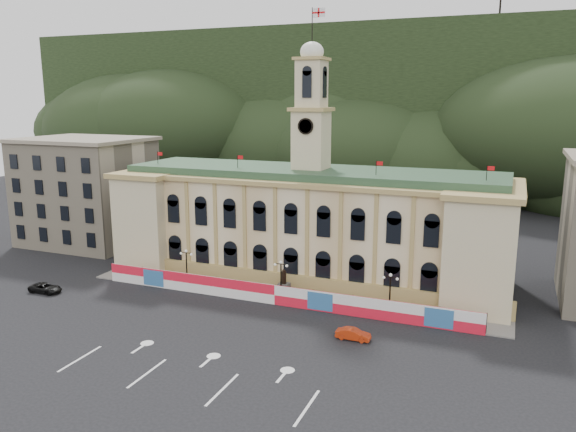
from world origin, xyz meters
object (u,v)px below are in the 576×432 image
at_px(lamp_center, 281,276).
at_px(black_suv, 45,288).
at_px(statue, 284,288).
at_px(red_sedan, 353,334).

relative_size(lamp_center, black_suv, 1.13).
bearing_deg(lamp_center, black_suv, -162.55).
height_order(statue, lamp_center, lamp_center).
xyz_separation_m(red_sedan, black_suv, (-41.92, -0.97, 0.01)).
bearing_deg(red_sedan, statue, 50.44).
height_order(statue, black_suv, statue).
bearing_deg(red_sedan, black_suv, 90.21).
relative_size(lamp_center, red_sedan, 1.37).
distance_m(lamp_center, red_sedan, 14.82).
xyz_separation_m(lamp_center, red_sedan, (11.92, -8.46, -2.46)).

